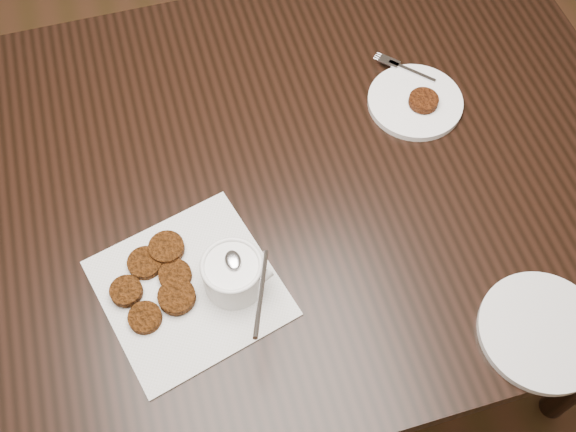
{
  "coord_description": "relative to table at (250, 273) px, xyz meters",
  "views": [
    {
      "loc": [
        -0.1,
        -0.54,
        1.77
      ],
      "look_at": [
        0.06,
        0.01,
        0.8
      ],
      "focal_mm": 42.61,
      "sensor_mm": 36.0,
      "label": 1
    }
  ],
  "objects": [
    {
      "name": "plate_empty",
      "position": [
        0.39,
        -0.41,
        0.38
      ],
      "size": [
        0.24,
        0.24,
        0.01
      ],
      "primitive_type": "cylinder",
      "rotation": [
        0.0,
        0.0,
        -0.2
      ],
      "color": "silver",
      "rests_on": "table"
    },
    {
      "name": "table",
      "position": [
        0.0,
        0.0,
        0.0
      ],
      "size": [
        1.52,
        0.98,
        0.75
      ],
      "primitive_type": "cube",
      "color": "black",
      "rests_on": "floor"
    },
    {
      "name": "sauce_ramekin",
      "position": [
        -0.06,
        -0.19,
        0.45
      ],
      "size": [
        0.16,
        0.16,
        0.14
      ],
      "primitive_type": null,
      "rotation": [
        0.0,
        0.0,
        -0.22
      ],
      "color": "white",
      "rests_on": "napkin"
    },
    {
      "name": "plate_with_patty",
      "position": [
        0.37,
        0.08,
        0.39
      ],
      "size": [
        0.26,
        0.26,
        0.03
      ],
      "primitive_type": null,
      "rotation": [
        0.0,
        0.0,
        -0.82
      ],
      "color": "white",
      "rests_on": "table"
    },
    {
      "name": "floor",
      "position": [
        -0.0,
        -0.13,
        -0.38
      ],
      "size": [
        4.0,
        4.0,
        0.0
      ],
      "primitive_type": "plane",
      "color": "#502E1B",
      "rests_on": "ground"
    },
    {
      "name": "napkin",
      "position": [
        -0.13,
        -0.18,
        0.38
      ],
      "size": [
        0.33,
        0.33,
        0.0
      ],
      "primitive_type": "cube",
      "rotation": [
        0.0,
        0.0,
        0.26
      ],
      "color": "silver",
      "rests_on": "table"
    },
    {
      "name": "patty_cluster",
      "position": [
        -0.17,
        -0.15,
        0.39
      ],
      "size": [
        0.24,
        0.24,
        0.02
      ],
      "primitive_type": null,
      "rotation": [
        0.0,
        0.0,
        0.29
      ],
      "color": "#68300D",
      "rests_on": "napkin"
    }
  ]
}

